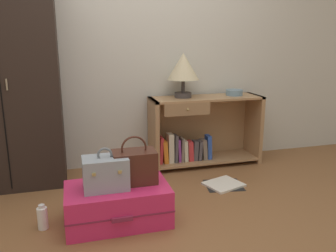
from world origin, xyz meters
TOP-DOWN VIEW (x-y plane):
  - ground_plane at (0.00, 0.00)m, footprint 9.00×9.00m
  - back_wall at (0.00, 1.50)m, footprint 6.40×0.10m
  - wardrobe at (-1.10, 1.20)m, footprint 0.90×0.47m
  - bookshelf at (0.70, 1.26)m, footprint 1.15×0.37m
  - table_lamp at (0.51, 1.27)m, footprint 0.31×0.31m
  - bowl at (1.07, 1.25)m, footprint 0.17×0.17m
  - suitcase_large at (-0.30, 0.28)m, footprint 0.73×0.45m
  - train_case at (-0.37, 0.26)m, footprint 0.31×0.21m
  - handbag at (-0.16, 0.31)m, footprint 0.31×0.19m
  - bottle at (-0.81, 0.32)m, footprint 0.07×0.07m
  - open_book_on_floor at (0.71, 0.66)m, footprint 0.38×0.35m

SIDE VIEW (x-z plane):
  - ground_plane at x=0.00m, z-range 0.00..0.00m
  - open_book_on_floor at x=0.71m, z-range 0.00..0.02m
  - bottle at x=-0.81m, z-range -0.01..0.17m
  - suitcase_large at x=-0.30m, z-range 0.00..0.27m
  - bookshelf at x=0.70m, z-range -0.01..0.70m
  - train_case at x=-0.37m, z-range 0.24..0.54m
  - handbag at x=-0.16m, z-range 0.22..0.57m
  - bowl at x=1.07m, z-range 0.71..0.77m
  - wardrobe at x=-1.10m, z-range 0.00..1.87m
  - table_lamp at x=0.51m, z-range 0.79..1.23m
  - back_wall at x=0.00m, z-range 0.00..2.60m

